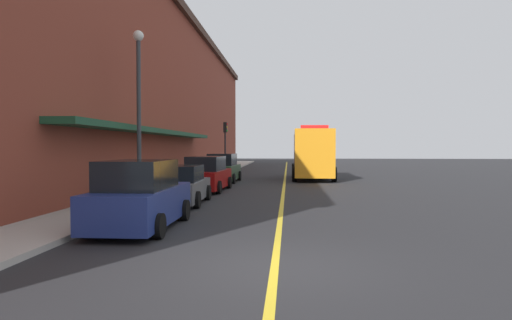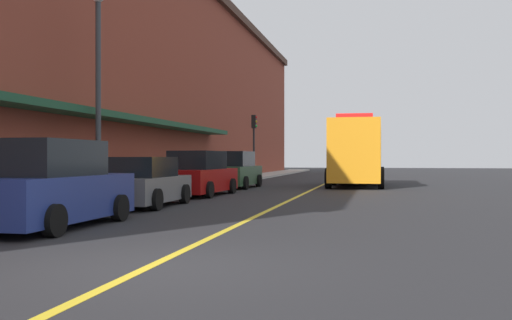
# 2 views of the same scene
# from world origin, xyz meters

# --- Properties ---
(ground_plane) EXTENTS (112.00, 112.00, 0.00)m
(ground_plane) POSITION_xyz_m (0.00, 25.00, 0.00)
(ground_plane) COLOR #232326
(sidewalk_left) EXTENTS (2.40, 70.00, 0.15)m
(sidewalk_left) POSITION_xyz_m (-6.20, 25.00, 0.07)
(sidewalk_left) COLOR #ADA8A0
(sidewalk_left) RESTS_ON ground
(lane_center_stripe) EXTENTS (0.16, 70.00, 0.01)m
(lane_center_stripe) POSITION_xyz_m (0.00, 25.00, 0.00)
(lane_center_stripe) COLOR gold
(lane_center_stripe) RESTS_ON ground
(brick_building_left) EXTENTS (11.87, 64.00, 12.52)m
(brick_building_left) POSITION_xyz_m (-12.75, 23.99, 6.27)
(brick_building_left) COLOR brown
(brick_building_left) RESTS_ON ground
(parked_car_0) EXTENTS (2.06, 4.55, 1.90)m
(parked_car_0) POSITION_xyz_m (-3.85, 3.64, 0.88)
(parked_car_0) COLOR navy
(parked_car_0) RESTS_ON ground
(parked_car_1) EXTENTS (2.07, 4.26, 1.54)m
(parked_car_1) POSITION_xyz_m (-4.04, 9.04, 0.73)
(parked_car_1) COLOR #595B60
(parked_car_1) RESTS_ON ground
(parked_car_2) EXTENTS (2.14, 4.84, 1.79)m
(parked_car_2) POSITION_xyz_m (-3.95, 14.38, 0.84)
(parked_car_2) COLOR maroon
(parked_car_2) RESTS_ON ground
(parked_car_3) EXTENTS (2.06, 4.50, 1.84)m
(parked_car_3) POSITION_xyz_m (-3.99, 20.30, 0.86)
(parked_car_3) COLOR #2D5133
(parked_car_3) RESTS_ON ground
(utility_truck) EXTENTS (2.89, 7.76, 3.68)m
(utility_truck) POSITION_xyz_m (1.93, 23.56, 1.75)
(utility_truck) COLOR orange
(utility_truck) RESTS_ON ground
(parking_meter_0) EXTENTS (0.14, 0.18, 1.33)m
(parking_meter_0) POSITION_xyz_m (-5.35, 8.45, 1.06)
(parking_meter_0) COLOR #4C4C51
(parking_meter_0) RESTS_ON sidewalk_left
(parking_meter_1) EXTENTS (0.14, 0.18, 1.33)m
(parking_meter_1) POSITION_xyz_m (-5.35, 18.40, 1.06)
(parking_meter_1) COLOR #4C4C51
(parking_meter_1) RESTS_ON sidewalk_left
(street_lamp_left) EXTENTS (0.44, 0.44, 6.94)m
(street_lamp_left) POSITION_xyz_m (-5.95, 9.76, 4.40)
(street_lamp_left) COLOR #33383D
(street_lamp_left) RESTS_ON sidewalk_left
(traffic_light_near) EXTENTS (0.38, 0.36, 4.30)m
(traffic_light_near) POSITION_xyz_m (-5.29, 30.57, 3.16)
(traffic_light_near) COLOR #232326
(traffic_light_near) RESTS_ON sidewalk_left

